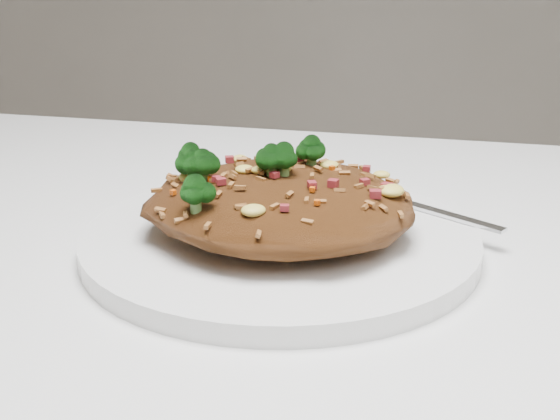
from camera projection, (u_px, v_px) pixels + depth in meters
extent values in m
cube|color=white|center=(410.00, 346.00, 0.45)|extent=(1.20, 0.80, 0.04)
cylinder|color=white|center=(280.00, 240.00, 0.53)|extent=(0.27, 0.27, 0.01)
ellipsoid|color=brown|center=(280.00, 204.00, 0.52)|extent=(0.18, 0.17, 0.04)
ellipsoid|color=#073407|center=(271.00, 158.00, 0.51)|extent=(0.02, 0.02, 0.02)
ellipsoid|color=#073407|center=(195.00, 192.00, 0.47)|extent=(0.02, 0.02, 0.02)
ellipsoid|color=#073407|center=(192.00, 163.00, 0.52)|extent=(0.02, 0.02, 0.02)
ellipsoid|color=#073407|center=(312.00, 149.00, 0.54)|extent=(0.02, 0.02, 0.02)
ellipsoid|color=#073407|center=(203.00, 163.00, 0.52)|extent=(0.02, 0.02, 0.02)
ellipsoid|color=#073407|center=(284.00, 157.00, 0.52)|extent=(0.02, 0.02, 0.02)
ellipsoid|color=#073407|center=(191.00, 157.00, 0.54)|extent=(0.02, 0.02, 0.02)
cube|color=silver|center=(461.00, 219.00, 0.55)|extent=(0.09, 0.06, 0.00)
cube|color=silver|center=(353.00, 188.00, 0.61)|extent=(0.04, 0.04, 0.00)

